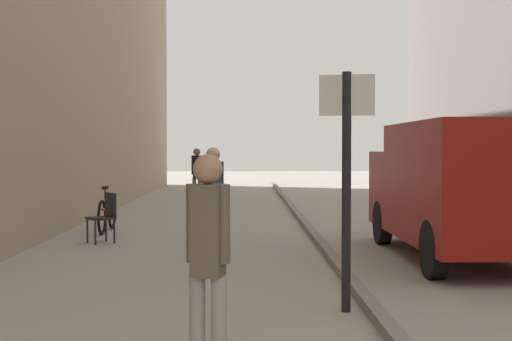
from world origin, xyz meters
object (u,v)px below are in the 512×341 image
pedestrian_mid_block (197,172)px  cafe_chair_near_window (105,214)px  delivery_van (459,186)px  street_sign_post (346,170)px  bicycle_leaning (107,214)px  pedestrian_far_crossing (208,252)px  pedestrian_main_foreground (213,193)px

pedestrian_mid_block → cafe_chair_near_window: pedestrian_mid_block is taller
delivery_van → street_sign_post: size_ratio=1.92×
delivery_van → bicycle_leaning: size_ratio=2.82×
bicycle_leaning → delivery_van: bearing=-30.1°
pedestrian_far_crossing → pedestrian_mid_block: bearing=111.2°
bicycle_leaning → cafe_chair_near_window: (0.30, -1.71, 0.17)m
pedestrian_mid_block → cafe_chair_near_window: size_ratio=1.89×
pedestrian_main_foreground → bicycle_leaning: size_ratio=1.01×
bicycle_leaning → street_sign_post: bearing=-60.7°
pedestrian_main_foreground → street_sign_post: street_sign_post is taller
pedestrian_far_crossing → street_sign_post: (1.38, 2.31, 0.54)m
delivery_van → cafe_chair_near_window: bearing=161.0°
pedestrian_main_foreground → pedestrian_far_crossing: (0.25, -6.29, -0.03)m
delivery_van → pedestrian_far_crossing: bearing=-122.6°
cafe_chair_near_window → pedestrian_main_foreground: bearing=-162.2°
pedestrian_mid_block → pedestrian_far_crossing: (1.26, -17.19, -0.03)m
pedestrian_mid_block → street_sign_post: street_sign_post is taller
cafe_chair_near_window → pedestrian_far_crossing: bearing=161.7°
pedestrian_main_foreground → delivery_van: bearing=-17.9°
pedestrian_main_foreground → cafe_chair_near_window: size_ratio=1.91×
pedestrian_far_crossing → delivery_van: 6.93m
pedestrian_mid_block → delivery_van: (4.96, -11.33, 0.15)m
street_sign_post → pedestrian_mid_block: bearing=-65.3°
pedestrian_main_foreground → bicycle_leaning: 4.14m
pedestrian_mid_block → delivery_van: bearing=98.1°
delivery_van → street_sign_post: bearing=-123.5°
pedestrian_mid_block → cafe_chair_near_window: (-1.09, -9.29, -0.48)m
pedestrian_mid_block → cafe_chair_near_window: bearing=67.8°
pedestrian_far_crossing → bicycle_leaning: bearing=122.4°
pedestrian_main_foreground → cafe_chair_near_window: 2.69m
pedestrian_mid_block → bicycle_leaning: pedestrian_mid_block is taller
pedestrian_far_crossing → cafe_chair_near_window: size_ratio=1.84×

